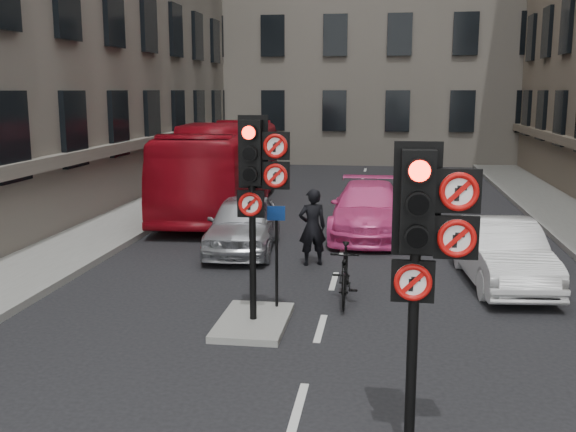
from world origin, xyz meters
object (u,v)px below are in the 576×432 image
(car_pink, at_px, (368,209))
(motorcycle, at_px, (345,274))
(signal_near, at_px, (424,235))
(car_white, at_px, (502,253))
(info_sign, at_px, (276,242))
(bus_red, at_px, (224,167))
(motorcyclist, at_px, (312,227))
(car_silver, at_px, (243,224))
(signal_far, at_px, (257,174))

(car_pink, distance_m, motorcycle, 6.38)
(signal_near, bearing_deg, car_white, 74.08)
(info_sign, bearing_deg, bus_red, 103.17)
(info_sign, bearing_deg, motorcyclist, 80.27)
(car_silver, relative_size, car_pink, 0.82)
(car_white, relative_size, bus_red, 0.39)
(car_white, bearing_deg, car_silver, 154.38)
(info_sign, bearing_deg, car_pink, 72.99)
(car_white, xyz_separation_m, motorcyclist, (-4.19, 1.03, 0.23))
(car_silver, relative_size, bus_red, 0.39)
(bus_red, height_order, info_sign, bus_red)
(bus_red, relative_size, info_sign, 5.63)
(bus_red, xyz_separation_m, motorcycle, (4.82, -9.91, -0.93))
(car_silver, height_order, info_sign, info_sign)
(bus_red, bearing_deg, signal_near, -71.85)
(signal_far, relative_size, car_white, 0.86)
(signal_far, relative_size, motorcycle, 1.88)
(car_white, bearing_deg, bus_red, 129.06)
(motorcyclist, height_order, info_sign, info_sign)
(car_silver, height_order, car_pink, car_pink)
(signal_far, height_order, motorcycle, signal_far)
(car_white, bearing_deg, signal_far, -150.34)
(motorcycle, bearing_deg, car_silver, 124.33)
(signal_near, bearing_deg, motorcycle, 101.79)
(car_white, distance_m, bus_red, 11.52)
(signal_near, height_order, motorcyclist, signal_near)
(signal_far, distance_m, bus_red, 12.04)
(motorcyclist, distance_m, info_sign, 3.62)
(motorcycle, bearing_deg, car_pink, 85.93)
(signal_near, xyz_separation_m, car_pink, (-0.90, 11.95, -1.84))
(bus_red, distance_m, motorcycle, 11.06)
(signal_far, bearing_deg, bus_red, 106.42)
(motorcyclist, xyz_separation_m, info_sign, (-0.27, -3.59, 0.44))
(signal_far, bearing_deg, motorcyclist, 83.56)
(car_silver, xyz_separation_m, info_sign, (1.65, -4.80, 0.65))
(signal_far, height_order, info_sign, signal_far)
(car_white, relative_size, car_pink, 0.82)
(car_silver, bearing_deg, motorcyclist, -36.11)
(signal_far, height_order, car_pink, signal_far)
(signal_near, distance_m, car_pink, 12.13)
(motorcyclist, bearing_deg, signal_far, 63.26)
(signal_far, relative_size, bus_red, 0.33)
(car_silver, bearing_deg, signal_near, -71.02)
(car_silver, xyz_separation_m, motorcyclist, (1.93, -1.21, 0.21))
(car_pink, bearing_deg, info_sign, -101.79)
(car_pink, xyz_separation_m, bus_red, (-5.09, 3.53, 0.76))
(car_pink, bearing_deg, bus_red, 145.11)
(car_pink, distance_m, info_sign, 7.39)
(car_silver, bearing_deg, signal_far, -79.40)
(car_pink, relative_size, motorcycle, 2.68)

